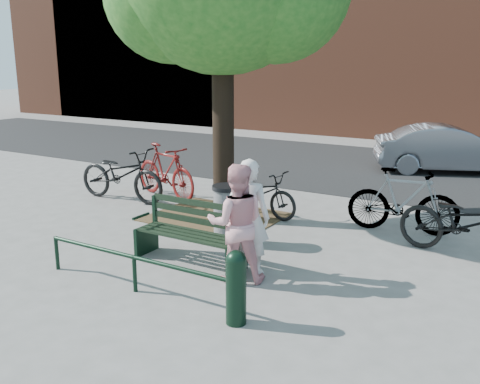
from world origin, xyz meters
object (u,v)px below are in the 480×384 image
Objects in this scene: parked_car at (449,149)px; litter_bin at (227,214)px; bollard at (236,285)px; person_left at (249,217)px; person_right at (236,223)px; bicycle_c at (259,193)px; park_bench at (192,231)px.

litter_bin is at bearing 141.83° from parked_car.
person_left is at bearing 114.80° from bollard.
person_right is 0.43× the size of parked_car.
bicycle_c is at bearing -98.40° from person_right.
bicycle_c is (-1.29, 2.61, -0.38)m from person_left.
bollard is 0.91× the size of litter_bin.
bollard is at bearing -39.85° from park_bench.
person_left reaches higher than bollard.
bollard is (0.65, -1.41, -0.35)m from person_left.
person_left is at bearing -43.64° from litter_bin.
person_left is 1.69× the size of litter_bin.
bicycle_c is (-0.34, 1.71, -0.04)m from litter_bin.
parked_car reaches higher than litter_bin.
bicycle_c is 0.45× the size of parked_car.
person_right is 1.59m from litter_bin.
bollard is at bearing -146.21° from bicycle_c.
parked_car is (1.08, 9.25, -0.19)m from person_right.
person_right is (0.95, -0.27, 0.35)m from park_bench.
bollard is (0.65, -1.07, -0.34)m from person_right.
litter_bin is at bearing -84.64° from person_right.
person_left is 1.35m from litter_bin.
person_right reaches higher than litter_bin.
person_left is 0.43× the size of parked_car.
person_right reaches higher than parked_car.
bicycle_c is at bearing -72.05° from person_left.
litter_bin is (-1.60, 2.31, 0.02)m from bollard.
park_bench is 2.08m from bollard.
person_left is 0.96× the size of bicycle_c.
bicycle_c is (-1.29, 2.95, -0.37)m from person_right.
person_right is (0.00, -0.34, -0.01)m from person_left.
parked_car reaches higher than bicycle_c.
person_left reaches higher than litter_bin.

